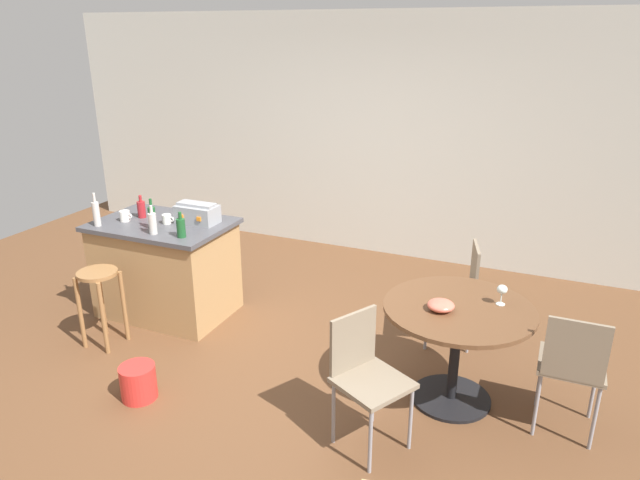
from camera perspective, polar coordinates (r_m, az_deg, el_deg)
The scene contains 19 objects.
ground_plane at distance 4.65m, azimuth -6.16°, elevation -12.22°, with size 8.80×8.80×0.00m, color brown.
back_wall at distance 6.57m, azimuth 5.36°, elevation 10.18°, with size 8.00×0.10×2.70m, color beige.
kitchen_island at distance 5.41m, azimuth -15.13°, elevation -2.69°, with size 1.20×0.81×0.88m.
wooden_stool at distance 5.02m, azimuth -21.14°, elevation -4.87°, with size 0.32×0.32×0.66m.
dining_table at distance 4.05m, azimuth 13.54°, elevation -8.67°, with size 1.02×1.02×0.74m.
folding_chair_near at distance 4.83m, azimuth 13.63°, elevation -4.44°, with size 0.49×0.49×0.87m.
folding_chair_far at distance 3.62m, azimuth 4.56°, elevation -12.93°, with size 0.54×0.54×0.86m.
folding_chair_left at distance 3.99m, azimuth 23.91°, elevation -11.20°, with size 0.40×0.40×0.88m.
toolbox at distance 5.15m, azimuth -12.17°, elevation 2.61°, with size 0.36×0.22×0.18m.
bottle_0 at distance 5.32m, azimuth -21.46°, elevation 2.51°, with size 0.06×0.06×0.30m.
bottle_1 at distance 4.96m, azimuth -16.39°, elevation 1.65°, with size 0.07×0.07×0.25m.
bottle_2 at distance 5.09m, azimuth -16.44°, elevation 2.20°, with size 0.06×0.06×0.27m.
bottle_3 at distance 4.82m, azimuth -13.73°, elevation 1.22°, with size 0.07×0.07×0.22m.
bottle_4 at distance 5.44m, azimuth -17.42°, elevation 2.99°, with size 0.07×0.07×0.21m.
cup_0 at distance 5.21m, azimuth -15.04°, elevation 2.04°, with size 0.12×0.08×0.08m.
cup_1 at distance 5.39m, azimuth -18.91°, elevation 2.29°, with size 0.13×0.09×0.09m.
wine_glass at distance 4.04m, azimuth 17.74°, elevation -4.80°, with size 0.07×0.07×0.14m.
serving_bowl at distance 3.88m, azimuth 11.99°, elevation -6.40°, with size 0.18×0.18×0.07m, color #DB6651.
plastic_bucket at distance 4.39m, azimuth -17.70°, elevation -13.37°, with size 0.25×0.25×0.25m, color red.
Camera 1 is at (1.99, -3.39, 2.49)m, focal length 32.02 mm.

